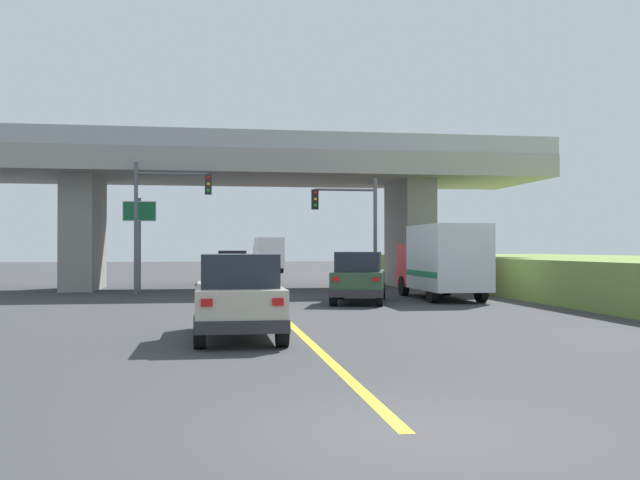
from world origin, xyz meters
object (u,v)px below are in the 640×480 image
at_px(box_truck, 442,261).
at_px(traffic_signal_farside, 161,209).
at_px(sedan_oncoming, 232,267).
at_px(suv_crossing, 359,277).
at_px(traffic_signal_nearside, 354,219).
at_px(semi_truck_distant, 268,254).
at_px(suv_lead, 238,296).
at_px(highway_sign, 139,223).

distance_m(box_truck, traffic_signal_farside, 13.25).
relative_size(box_truck, traffic_signal_farside, 1.03).
bearing_deg(sedan_oncoming, suv_crossing, -75.37).
xyz_separation_m(traffic_signal_nearside, semi_truck_distant, (-1.66, 30.74, -1.95)).
height_order(suv_crossing, sedan_oncoming, same).
relative_size(suv_crossing, traffic_signal_nearside, 0.92).
bearing_deg(traffic_signal_farside, traffic_signal_nearside, -1.96).
relative_size(suv_lead, suv_crossing, 0.94).
distance_m(traffic_signal_nearside, semi_truck_distant, 30.84).
bearing_deg(suv_crossing, traffic_signal_farside, 156.69).
xyz_separation_m(suv_crossing, traffic_signal_farside, (-8.11, 6.42, 3.01)).
distance_m(suv_crossing, traffic_signal_nearside, 6.70).
relative_size(traffic_signal_farside, semi_truck_distant, 0.84).
bearing_deg(traffic_signal_farside, suv_lead, -80.16).
height_order(traffic_signal_nearside, semi_truck_distant, traffic_signal_nearside).
bearing_deg(suv_crossing, highway_sign, 153.82).
relative_size(traffic_signal_farside, highway_sign, 1.34).
height_order(suv_crossing, highway_sign, highway_sign).
relative_size(sedan_oncoming, traffic_signal_farside, 0.72).
height_order(suv_lead, suv_crossing, same).
bearing_deg(traffic_signal_nearside, highway_sign, 169.02).
xyz_separation_m(box_truck, highway_sign, (-13.12, 6.79, 1.77)).
bearing_deg(suv_lead, traffic_signal_nearside, 69.63).
relative_size(box_truck, traffic_signal_nearside, 1.15).
bearing_deg(suv_lead, semi_truck_distant, 84.54).
height_order(traffic_signal_farside, semi_truck_distant, traffic_signal_farside).
distance_m(suv_crossing, highway_sign, 12.52).
relative_size(traffic_signal_nearside, traffic_signal_farside, 0.90).
xyz_separation_m(traffic_signal_nearside, highway_sign, (-10.27, 1.99, -0.18)).
height_order(suv_lead, box_truck, box_truck).
height_order(suv_lead, highway_sign, highway_sign).
relative_size(sedan_oncoming, semi_truck_distant, 0.60).
distance_m(box_truck, sedan_oncoming, 17.96).
relative_size(suv_lead, highway_sign, 1.03).
bearing_deg(highway_sign, suv_crossing, -41.22).
distance_m(traffic_signal_farside, highway_sign, 2.12).
relative_size(highway_sign, semi_truck_distant, 0.63).
bearing_deg(traffic_signal_farside, semi_truck_distant, 76.20).
distance_m(sedan_oncoming, semi_truck_distant, 20.03).
height_order(highway_sign, semi_truck_distant, highway_sign).
relative_size(suv_lead, traffic_signal_farside, 0.77).
xyz_separation_m(sedan_oncoming, traffic_signal_farside, (-3.62, -10.78, 3.01)).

